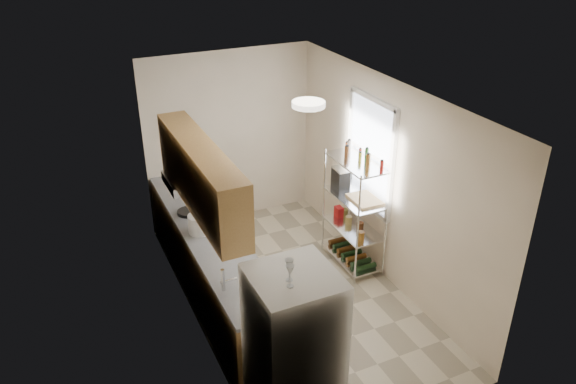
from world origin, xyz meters
name	(u,v)px	position (x,y,z in m)	size (l,w,h in m)	color
room	(295,203)	(0.00, 0.00, 1.30)	(2.52, 4.42, 2.62)	beige
counter_run	(211,264)	(-0.92, 0.44, 0.45)	(0.63, 3.51, 0.90)	tan
upper_cabinets	(201,176)	(-1.05, 0.10, 1.81)	(0.33, 2.20, 0.72)	tan
range_hood	(188,181)	(-1.00, 0.90, 1.39)	(0.50, 0.60, 0.12)	#B7BABC
window	(370,154)	(1.23, 0.35, 1.55)	(0.06, 1.00, 1.46)	white
bakers_rack	(356,190)	(1.00, 0.30, 1.11)	(0.45, 0.90, 1.73)	silver
ceiling_dome	(308,104)	(0.00, -0.30, 2.57)	(0.34, 0.34, 0.06)	white
refrigerator	(294,356)	(-0.87, -1.79, 0.85)	(0.70, 0.70, 1.71)	white
wine_glass_a	(290,276)	(-0.96, -1.90, 1.80)	(0.07, 0.07, 0.20)	silver
wine_glass_b	(289,270)	(-0.93, -1.83, 1.80)	(0.07, 0.07, 0.20)	silver
rice_cooker	(200,224)	(-1.00, 0.49, 1.01)	(0.27, 0.27, 0.22)	silver
frying_pan_large	(187,212)	(-1.02, 0.98, 0.92)	(0.25, 0.25, 0.04)	black
frying_pan_small	(196,209)	(-0.91, 1.01, 0.92)	(0.20, 0.20, 0.04)	black
cutting_board	(365,199)	(1.07, 0.16, 1.03)	(0.34, 0.44, 0.03)	tan
espresso_machine	(341,178)	(0.96, 0.60, 1.15)	(0.16, 0.25, 0.29)	black
storage_bag	(339,212)	(0.97, 0.63, 0.63)	(0.09, 0.13, 0.14)	#A51415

